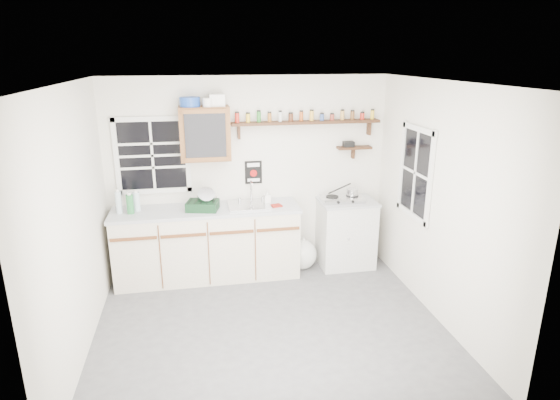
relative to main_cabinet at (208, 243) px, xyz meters
The scene contains 18 objects.
room 1.63m from the main_cabinet, 65.77° to the right, with size 3.64×3.24×2.54m.
main_cabinet is the anchor object (origin of this frame).
right_cabinet 1.84m from the main_cabinet, ahead, with size 0.73×0.57×0.91m.
sink 0.71m from the main_cabinet, ahead, with size 0.52×0.44×0.29m.
upper_cabinet 1.37m from the main_cabinet, 76.32° to the left, with size 0.60×0.32×0.65m.
upper_cabinet_clutter 1.75m from the main_cabinet, 87.85° to the left, with size 0.53×0.24×0.14m.
spice_shelf 1.98m from the main_cabinet, ahead, with size 1.91×0.18×0.35m.
secondary_shelf 2.25m from the main_cabinet, ahead, with size 0.45×0.16×0.24m.
warning_sign 1.08m from the main_cabinet, 24.36° to the left, with size 0.22×0.02×0.30m.
window_back 1.28m from the main_cabinet, 155.10° to the left, with size 0.93×0.03×0.98m.
window_right 2.68m from the main_cabinet, 17.55° to the right, with size 0.03×0.78×1.08m.
water_bottles 1.08m from the main_cabinet, behind, with size 0.28×0.17×0.30m.
dish_rack 0.55m from the main_cabinet, 117.41° to the right, with size 0.43×0.36×0.28m.
soap_bottle 0.95m from the main_cabinet, ahead, with size 0.08×0.08×0.18m, color silver.
rag 0.99m from the main_cabinet, ahead, with size 0.13×0.11×0.02m, color maroon.
hotplate 1.82m from the main_cabinet, ahead, with size 0.55×0.31×0.08m.
saucepan 1.97m from the main_cabinet, ahead, with size 0.38×0.18×0.16m.
trash_bag 1.26m from the main_cabinet, ahead, with size 0.40×0.37×0.46m.
Camera 1 is at (-0.69, -4.26, 2.74)m, focal length 30.00 mm.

